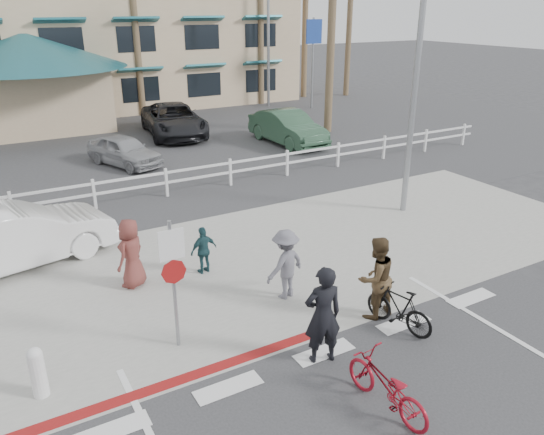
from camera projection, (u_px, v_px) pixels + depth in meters
ground at (343, 371)px, 9.53m from camera, size 140.00×140.00×0.00m
sidewalk_plaza at (234, 269)px, 13.15m from camera, size 22.00×7.00×0.01m
cross_street at (177, 217)px, 16.37m from camera, size 40.00×5.00×0.01m
parking_lot at (103, 150)px, 24.01m from camera, size 50.00×16.00×0.01m
curb_red at (161, 387)px, 9.11m from camera, size 7.00×0.25×0.02m
rail_fence at (169, 182)px, 18.02m from camera, size 29.40×0.16×1.00m
building at (75, 12)px, 33.29m from camera, size 28.00×16.00×11.30m
sign_post at (174, 279)px, 9.70m from camera, size 0.50×0.10×2.90m
bollard_0 at (38, 372)px, 8.75m from camera, size 0.26×0.26×0.95m
streetlight_0 at (417, 65)px, 15.27m from camera, size 0.60×2.00×9.00m
streetlight_1 at (268, 28)px, 32.60m from camera, size 0.60×2.00×9.50m
info_sign at (313, 62)px, 32.64m from camera, size 1.20×0.16×5.60m
bike_red at (386, 386)px, 8.45m from camera, size 0.74×1.78×0.91m
rider_red at (323, 315)px, 9.45m from camera, size 0.79×0.60×1.92m
bike_black at (399, 308)px, 10.61m from camera, size 0.78×1.60×0.93m
rider_black at (376, 278)px, 10.89m from camera, size 0.89×0.71×1.79m
pedestrian_a at (285, 264)px, 11.65m from camera, size 1.17×0.86×1.62m
pedestrian_child at (204, 250)px, 12.80m from camera, size 0.74×0.40×1.20m
pedestrian_b at (131, 253)px, 12.11m from camera, size 0.96×0.92×1.66m
car_white_sedan at (17, 236)px, 13.10m from camera, size 5.02×2.67×1.57m
lot_car_2 at (124, 151)px, 21.47m from camera, size 2.66×3.89×1.23m
lot_car_3 at (288, 128)px, 24.76m from camera, size 1.83×4.75×1.54m
lot_car_5 at (174, 120)px, 26.36m from camera, size 3.38×5.91×1.55m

